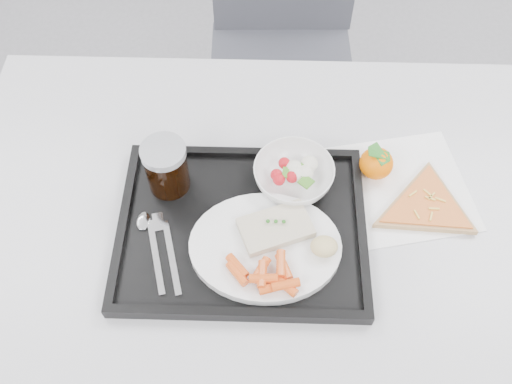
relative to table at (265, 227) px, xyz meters
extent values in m
cube|color=#B8B8BA|center=(0.00, 0.00, 0.05)|extent=(1.20, 0.80, 0.03)
cylinder|color=#47474C|center=(-0.54, 0.34, -0.32)|extent=(0.04, 0.04, 0.72)
cylinder|color=#47474C|center=(0.54, 0.34, -0.32)|extent=(0.04, 0.04, 0.72)
cube|color=#3D3E46|center=(0.04, 0.66, -0.23)|extent=(0.43, 0.43, 0.04)
cylinder|color=#47474C|center=(-0.14, 0.48, -0.47)|extent=(0.02, 0.02, 0.43)
cylinder|color=#47474C|center=(0.22, 0.48, -0.47)|extent=(0.02, 0.02, 0.43)
cylinder|color=#47474C|center=(-0.14, 0.84, -0.47)|extent=(0.02, 0.02, 0.43)
cylinder|color=#47474C|center=(0.22, 0.84, -0.47)|extent=(0.02, 0.02, 0.43)
cube|color=black|center=(-0.04, -0.05, 0.07)|extent=(0.45, 0.35, 0.01)
cube|color=black|center=(-0.04, 0.12, 0.09)|extent=(0.45, 0.02, 0.01)
cube|color=black|center=(-0.04, -0.22, 0.09)|extent=(0.45, 0.02, 0.01)
cube|color=black|center=(0.17, -0.05, 0.09)|extent=(0.02, 0.32, 0.01)
cube|color=black|center=(-0.26, -0.05, 0.09)|extent=(0.02, 0.32, 0.01)
cylinder|color=white|center=(0.00, -0.09, 0.09)|extent=(0.27, 0.27, 0.02)
cube|color=beige|center=(0.02, -0.06, 0.11)|extent=(0.14, 0.12, 0.02)
sphere|color=#236B1C|center=(0.00, -0.06, 0.12)|extent=(0.01, 0.01, 0.01)
sphere|color=#236B1C|center=(0.02, -0.06, 0.12)|extent=(0.01, 0.01, 0.01)
sphere|color=#236B1C|center=(0.03, -0.06, 0.12)|extent=(0.01, 0.01, 0.01)
ellipsoid|color=#DCC779|center=(0.10, -0.10, 0.12)|extent=(0.06, 0.06, 0.03)
imported|color=white|center=(0.05, 0.05, 0.11)|extent=(0.15, 0.15, 0.05)
cylinder|color=black|center=(-0.18, 0.04, 0.13)|extent=(0.08, 0.08, 0.10)
cylinder|color=#A5A8AD|center=(-0.18, 0.04, 0.18)|extent=(0.08, 0.08, 0.01)
cube|color=silver|center=(-0.19, -0.11, 0.08)|extent=(0.05, 0.15, 0.00)
ellipsoid|color=silver|center=(-0.22, -0.04, 0.09)|extent=(0.04, 0.04, 0.01)
cube|color=silver|center=(-0.16, -0.11, 0.08)|extent=(0.05, 0.15, 0.00)
cube|color=silver|center=(-0.20, -0.04, 0.08)|extent=(0.03, 0.04, 0.00)
cube|color=white|center=(0.26, 0.05, 0.07)|extent=(0.29, 0.29, 0.00)
ellipsoid|color=orange|center=(0.21, 0.09, 0.10)|extent=(0.07, 0.07, 0.06)
cube|color=#236B1C|center=(0.21, 0.09, 0.13)|extent=(0.04, 0.05, 0.02)
cube|color=#236B1C|center=(0.21, 0.09, 0.13)|extent=(0.04, 0.02, 0.02)
cylinder|color=#D6B66C|center=(0.30, 0.01, 0.08)|extent=(0.30, 0.30, 0.01)
cylinder|color=red|center=(0.30, 0.01, 0.08)|extent=(0.27, 0.27, 0.00)
cube|color=#EABC47|center=(0.31, -0.02, 0.09)|extent=(0.01, 0.02, 0.00)
cube|color=#EABC47|center=(0.33, 0.02, 0.09)|extent=(0.02, 0.01, 0.00)
cube|color=#EABC47|center=(0.31, 0.03, 0.09)|extent=(0.02, 0.02, 0.00)
cube|color=#EABC47|center=(0.31, 0.00, 0.09)|extent=(0.02, 0.00, 0.00)
cube|color=#EABC47|center=(0.28, -0.02, 0.09)|extent=(0.01, 0.02, 0.00)
cube|color=#EABC47|center=(0.31, 0.02, 0.09)|extent=(0.02, 0.02, 0.00)
cube|color=#EABC47|center=(0.31, 0.02, 0.09)|extent=(0.02, 0.01, 0.00)
cube|color=#EABC47|center=(0.28, 0.03, 0.09)|extent=(0.02, 0.01, 0.00)
cylinder|color=#E0541B|center=(-0.05, -0.14, 0.11)|extent=(0.04, 0.05, 0.02)
cylinder|color=#E0541B|center=(0.03, -0.14, 0.12)|extent=(0.02, 0.05, 0.02)
cylinder|color=#E0541B|center=(0.03, -0.14, 0.11)|extent=(0.03, 0.05, 0.02)
cylinder|color=#E0541B|center=(0.00, -0.16, 0.12)|extent=(0.02, 0.05, 0.02)
cylinder|color=#E0541B|center=(0.00, -0.17, 0.12)|extent=(0.05, 0.02, 0.02)
cylinder|color=#E0541B|center=(0.04, -0.17, 0.11)|extent=(0.05, 0.04, 0.02)
cylinder|color=#E0541B|center=(-0.04, -0.16, 0.11)|extent=(0.04, 0.05, 0.02)
cylinder|color=#E0541B|center=(0.02, -0.18, 0.11)|extent=(0.05, 0.03, 0.02)
cylinder|color=#E0541B|center=(-0.01, -0.15, 0.11)|extent=(0.04, 0.05, 0.02)
cylinder|color=#E0541B|center=(0.04, -0.18, 0.12)|extent=(0.05, 0.03, 0.02)
sphere|color=red|center=(0.02, 0.03, 0.12)|extent=(0.02, 0.02, 0.02)
sphere|color=red|center=(0.05, 0.04, 0.12)|extent=(0.02, 0.02, 0.02)
sphere|color=red|center=(0.03, 0.07, 0.12)|extent=(0.02, 0.02, 0.02)
sphere|color=red|center=(0.02, 0.04, 0.12)|extent=(0.02, 0.02, 0.02)
ellipsoid|color=silver|center=(0.06, 0.05, 0.12)|extent=(0.03, 0.03, 0.03)
ellipsoid|color=silver|center=(0.05, 0.06, 0.12)|extent=(0.03, 0.03, 0.03)
ellipsoid|color=silver|center=(0.07, 0.05, 0.12)|extent=(0.03, 0.03, 0.03)
ellipsoid|color=silver|center=(0.08, 0.07, 0.12)|extent=(0.03, 0.03, 0.03)
cube|color=#438224|center=(0.04, 0.05, 0.12)|extent=(0.03, 0.03, 0.00)
cube|color=#438224|center=(0.07, 0.05, 0.12)|extent=(0.03, 0.03, 0.00)
cube|color=#438224|center=(0.07, 0.03, 0.12)|extent=(0.03, 0.03, 0.00)
camera|label=1|loc=(0.00, -0.57, 0.99)|focal=40.00mm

